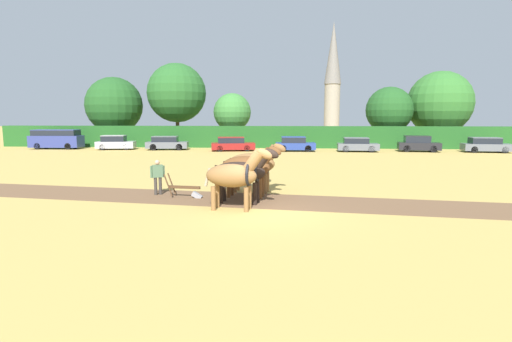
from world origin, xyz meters
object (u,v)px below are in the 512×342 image
at_px(plow, 187,190).
at_px(parked_car_right, 357,145).
at_px(tree_center, 389,110).
at_px(parked_car_end_right, 486,145).
at_px(draft_horse_trail_left, 248,167).
at_px(farmer_at_plow, 158,175).
at_px(parked_car_left, 115,143).
at_px(parked_car_center_right, 295,144).
at_px(parked_car_center, 232,144).
at_px(draft_horse_lead_left, 234,175).
at_px(church_spire, 333,76).
at_px(draft_horse_trail_right, 254,163).
at_px(tree_far_left, 114,105).
at_px(parked_car_far_right, 418,144).
at_px(parked_car_center_left, 167,143).
at_px(tree_left, 177,93).
at_px(tree_center_left, 232,112).
at_px(draft_horse_lead_right, 242,172).
at_px(parked_van, 56,139).
at_px(farmer_beside_team, 264,165).

bearing_deg(plow, parked_car_right, 71.33).
height_order(tree_center, parked_car_end_right, tree_center).
bearing_deg(draft_horse_trail_left, farmer_at_plow, -176.38).
bearing_deg(farmer_at_plow, parked_car_left, -178.45).
relative_size(parked_car_center_right, parked_car_end_right, 0.88).
bearing_deg(parked_car_center, draft_horse_lead_left, -92.54).
xyz_separation_m(church_spire, draft_horse_trail_right, (-10.46, -62.97, -10.03)).
xyz_separation_m(tree_far_left, parked_car_far_right, (34.59, -8.03, -4.09)).
bearing_deg(parked_car_center_right, tree_center, 34.21).
bearing_deg(church_spire, parked_car_center_left, -118.21).
distance_m(tree_left, tree_center_left, 7.25).
distance_m(tree_center, draft_horse_trail_left, 34.40).
xyz_separation_m(draft_horse_lead_right, parked_car_center, (-3.70, 24.42, -0.59)).
bearing_deg(parked_car_far_right, tree_left, 171.23).
xyz_separation_m(parked_car_center, parked_car_center_right, (6.32, 0.13, 0.03)).
relative_size(tree_center, parked_car_center_left, 1.55).
relative_size(tree_center, parked_car_right, 1.71).
relative_size(tree_center_left, parked_car_far_right, 1.52).
xyz_separation_m(draft_horse_trail_left, draft_horse_trail_right, (0.15, 1.19, 0.02)).
bearing_deg(parked_car_far_right, parked_car_end_right, 4.77).
bearing_deg(draft_horse_lead_right, tree_center_left, 105.35).
bearing_deg(plow, draft_horse_trail_right, 34.98).
xyz_separation_m(tree_far_left, parked_van, (-3.30, -7.55, -3.78)).
distance_m(parked_car_left, parked_car_end_right, 37.51).
bearing_deg(parked_car_far_right, draft_horse_trail_right, -114.77).
xyz_separation_m(tree_center, draft_horse_lead_left, (-13.96, -33.82, -2.89)).
bearing_deg(farmer_at_plow, parked_car_center_right, 138.19).
bearing_deg(parked_van, parked_car_center_right, -4.91).
bearing_deg(church_spire, tree_center, -84.64).
height_order(tree_left, draft_horse_lead_right, tree_left).
bearing_deg(farmer_at_plow, tree_far_left, -179.47).
bearing_deg(parked_car_left, plow, -70.05).
bearing_deg(church_spire, draft_horse_lead_left, -99.29).
height_order(tree_left, parked_car_far_right, tree_left).
xyz_separation_m(draft_horse_trail_left, parked_car_center_left, (-10.91, 24.05, -0.63)).
relative_size(tree_left, draft_horse_trail_left, 3.57).
relative_size(tree_center_left, parked_car_center_right, 1.57).
relative_size(plow, parked_car_center_left, 0.38).
height_order(draft_horse_trail_left, farmer_at_plow, draft_horse_trail_left).
relative_size(tree_center_left, draft_horse_lead_right, 2.20).
relative_size(tree_far_left, draft_horse_lead_left, 3.10).
bearing_deg(parked_car_right, tree_center_left, 150.54).
bearing_deg(parked_car_far_right, draft_horse_lead_left, -111.77).
bearing_deg(parked_van, farmer_at_plow, -54.46).
relative_size(tree_center, draft_horse_lead_right, 2.43).
bearing_deg(farmer_at_plow, parked_car_center_left, 170.04).
bearing_deg(tree_center_left, parked_car_center, -82.33).
bearing_deg(parked_car_center, draft_horse_trail_left, -91.07).
bearing_deg(parked_car_center_left, farmer_beside_team, -68.73).
bearing_deg(farmer_beside_team, farmer_at_plow, -93.29).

